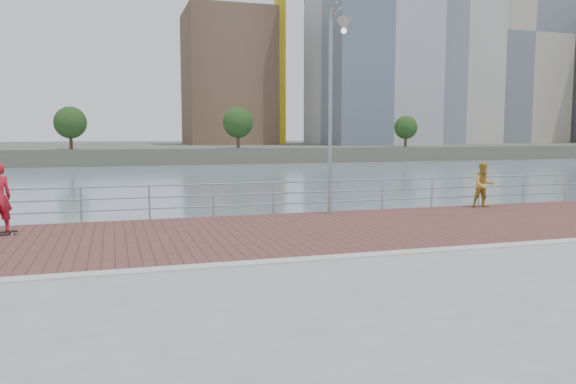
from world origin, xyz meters
name	(u,v)px	position (x,y,z in m)	size (l,w,h in m)	color
water	(315,349)	(0.00, 0.00, -2.00)	(400.00, 400.00, 0.00)	slate
brick_lane	(271,232)	(0.00, 3.60, 0.01)	(40.00, 6.80, 0.02)	brown
curb	(315,259)	(0.00, 0.00, 0.03)	(40.00, 0.40, 0.06)	#B7B5AD
far_shore	(132,149)	(0.00, 122.50, -0.75)	(320.00, 95.00, 2.50)	#4C5142
guardrail	(244,195)	(0.00, 7.00, 0.69)	(39.06, 0.06, 1.13)	#8C9EA8
street_lamp	(336,73)	(2.89, 6.01, 4.73)	(0.49, 1.41, 6.66)	gray
skateboard	(0,233)	(-7.11, 5.24, 0.10)	(0.86, 0.54, 0.10)	black
bystander	(484,185)	(8.97, 6.35, 0.86)	(0.82, 0.64, 1.68)	gold
skyline	(287,25)	(31.70, 104.49, 25.65)	(233.00, 41.00, 68.59)	#ADA38E
shoreline_trees	(42,122)	(-13.87, 77.00, 4.45)	(109.40, 5.09, 6.78)	#473323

